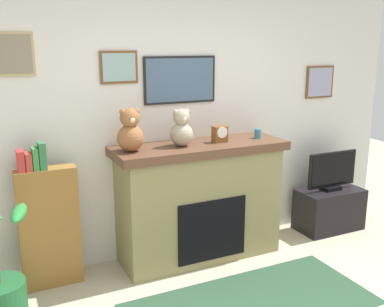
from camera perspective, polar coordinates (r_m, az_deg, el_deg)
back_wall at (r=4.30m, az=-2.81°, el=4.30°), size 5.20×0.15×2.60m
fireplace at (r=4.27m, az=0.96°, el=-6.02°), size 1.63×0.58×1.12m
bookshelf at (r=3.96m, az=-17.81°, el=-8.57°), size 0.49×0.16×1.25m
tv_stand at (r=5.22m, az=17.07°, el=-6.81°), size 0.72×0.40×0.46m
television at (r=5.09m, az=17.43°, el=-2.21°), size 0.62×0.14×0.43m
area_rug at (r=3.78m, az=7.62°, el=-18.46°), size 1.98×0.91×0.01m
candle_jar at (r=4.39m, az=8.37°, el=2.54°), size 0.06×0.06×0.09m
mantel_clock at (r=4.17m, az=3.57°, el=2.49°), size 0.13×0.10×0.15m
teddy_bear_grey at (r=3.81m, az=-7.88°, el=2.73°), size 0.23×0.23×0.37m
teddy_bear_cream at (r=3.98m, az=-1.36°, el=3.10°), size 0.21×0.21×0.34m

